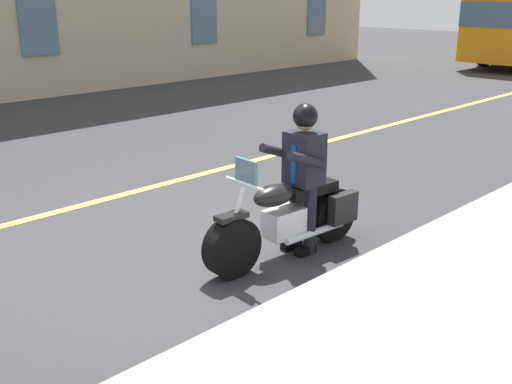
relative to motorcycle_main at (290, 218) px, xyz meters
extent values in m
plane|color=#333335|center=(0.79, -1.20, -0.45)|extent=(80.00, 80.00, 0.00)
cube|color=#E5DB4C|center=(0.79, -3.20, -0.45)|extent=(60.00, 0.16, 0.01)
cylinder|color=black|center=(0.84, -0.06, -0.12)|extent=(0.67, 0.24, 0.66)
cylinder|color=black|center=(-0.70, 0.04, -0.12)|extent=(0.67, 0.24, 0.66)
cube|color=silver|center=(0.05, -0.01, -0.03)|extent=(0.58, 0.32, 0.32)
ellipsoid|color=black|center=(0.24, -0.02, 0.33)|extent=(0.58, 0.32, 0.24)
cube|color=black|center=(-0.30, 0.02, 0.29)|extent=(0.72, 0.33, 0.12)
cube|color=black|center=(-0.64, 0.26, 0.03)|extent=(0.41, 0.15, 0.36)
cube|color=black|center=(-0.67, -0.18, 0.03)|extent=(0.41, 0.15, 0.36)
cylinder|color=silver|center=(0.82, -0.06, 0.15)|extent=(0.35, 0.07, 0.76)
cylinder|color=silver|center=(0.66, -0.05, 0.55)|extent=(0.08, 0.60, 0.04)
cube|color=black|center=(0.84, -0.06, 0.23)|extent=(0.37, 0.18, 0.06)
cylinder|color=silver|center=(-0.24, 0.17, -0.19)|extent=(0.90, 0.14, 0.08)
cube|color=slate|center=(0.64, -0.05, 0.67)|extent=(0.06, 0.32, 0.28)
cylinder|color=black|center=(-0.20, 0.13, -0.03)|extent=(0.14, 0.14, 0.84)
cube|color=black|center=(-0.14, 0.13, -0.40)|extent=(0.27, 0.13, 0.10)
cylinder|color=black|center=(-0.21, -0.11, -0.03)|extent=(0.14, 0.14, 0.84)
cube|color=black|center=(-0.15, -0.11, -0.40)|extent=(0.27, 0.13, 0.10)
cube|color=black|center=(-0.20, 0.01, 0.67)|extent=(0.35, 0.42, 0.60)
cube|color=navy|center=(-0.04, 0.00, 0.63)|extent=(0.03, 0.07, 0.44)
cylinder|color=black|center=(-0.01, 0.22, 0.73)|extent=(0.56, 0.14, 0.28)
cylinder|color=black|center=(-0.04, -0.22, 0.73)|extent=(0.56, 0.14, 0.28)
sphere|color=tan|center=(-0.20, 0.01, 1.10)|extent=(0.22, 0.22, 0.22)
sphere|color=black|center=(-0.20, 0.01, 1.15)|extent=(0.28, 0.28, 0.28)
cylinder|color=black|center=(-19.42, -7.06, 0.05)|extent=(1.00, 0.30, 1.00)
cube|color=slate|center=(-14.84, -12.17, 1.55)|extent=(1.10, 0.06, 1.60)
cube|color=slate|center=(-8.92, -12.17, 1.55)|extent=(1.10, 0.06, 1.60)
cube|color=slate|center=(-3.00, -12.17, 1.55)|extent=(1.10, 0.06, 1.60)
camera|label=1|loc=(4.78, 4.32, 2.46)|focal=42.43mm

